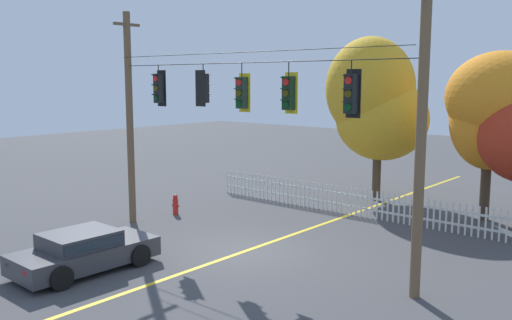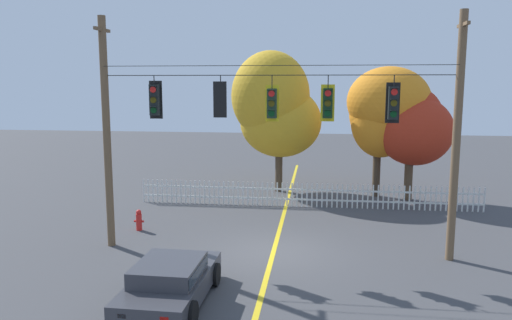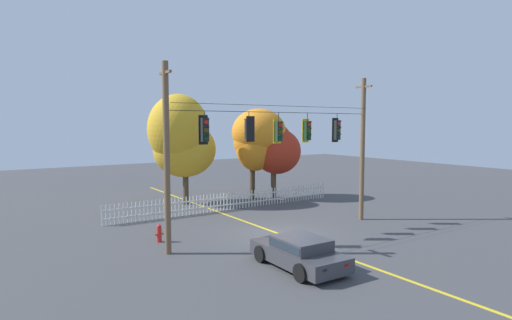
% 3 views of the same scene
% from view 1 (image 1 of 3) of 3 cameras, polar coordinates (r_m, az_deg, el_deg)
% --- Properties ---
extents(ground, '(80.00, 80.00, 0.00)m').
position_cam_1_polar(ground, '(17.58, -1.22, -9.37)').
color(ground, '#424244').
extents(lane_centerline_stripe, '(0.16, 36.00, 0.01)m').
position_cam_1_polar(lane_centerline_stripe, '(17.58, -1.22, -9.36)').
color(lane_centerline_stripe, gold).
rests_on(lane_centerline_stripe, ground).
extents(signal_support_span, '(11.53, 1.10, 7.74)m').
position_cam_1_polar(signal_support_span, '(16.82, -1.26, 3.61)').
color(signal_support_span, brown).
rests_on(signal_support_span, ground).
extents(traffic_signal_northbound_primary, '(0.43, 0.38, 1.42)m').
position_cam_1_polar(traffic_signal_northbound_primary, '(19.62, -9.92, 7.26)').
color(traffic_signal_northbound_primary, black).
extents(traffic_signal_southbound_primary, '(0.43, 0.38, 1.34)m').
position_cam_1_polar(traffic_signal_southbound_primary, '(17.96, -5.44, 7.35)').
color(traffic_signal_southbound_primary, black).
extents(traffic_signal_eastbound_side, '(0.43, 0.38, 1.47)m').
position_cam_1_polar(traffic_signal_eastbound_side, '(16.82, -1.44, 6.93)').
color(traffic_signal_eastbound_side, black).
extents(traffic_signal_westbound_side, '(0.43, 0.38, 1.45)m').
position_cam_1_polar(traffic_signal_westbound_side, '(15.70, 3.38, 6.89)').
color(traffic_signal_westbound_side, black).
extents(traffic_signal_northbound_secondary, '(0.43, 0.38, 1.49)m').
position_cam_1_polar(traffic_signal_northbound_secondary, '(14.57, 9.73, 6.74)').
color(traffic_signal_northbound_secondary, black).
extents(white_picket_fence, '(15.41, 0.06, 1.09)m').
position_cam_1_polar(white_picket_fence, '(21.96, 11.80, -4.50)').
color(white_picket_fence, silver).
rests_on(white_picket_fence, ground).
extents(autumn_maple_near_fence, '(4.60, 3.82, 7.21)m').
position_cam_1_polar(autumn_maple_near_fence, '(25.08, 12.09, 5.87)').
color(autumn_maple_near_fence, '#473828').
rests_on(autumn_maple_near_fence, ground).
extents(autumn_maple_mid, '(3.98, 3.47, 6.37)m').
position_cam_1_polar(autumn_maple_mid, '(22.31, 23.33, 4.90)').
color(autumn_maple_mid, '#473828').
rests_on(autumn_maple_mid, ground).
extents(parked_car, '(1.99, 4.00, 1.15)m').
position_cam_1_polar(parked_car, '(16.45, -17.29, -8.80)').
color(parked_car, '#38383D').
rests_on(parked_car, ground).
extents(fire_hydrant, '(0.38, 0.22, 0.81)m').
position_cam_1_polar(fire_hydrant, '(22.41, -8.27, -4.55)').
color(fire_hydrant, red).
rests_on(fire_hydrant, ground).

